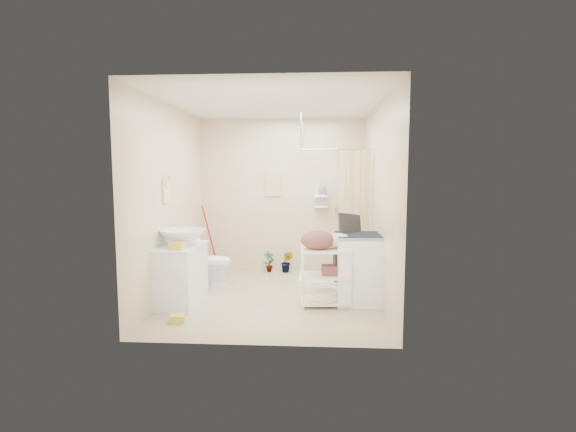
% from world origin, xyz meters
% --- Properties ---
extents(floor, '(3.20, 3.20, 0.00)m').
position_xyz_m(floor, '(0.00, 0.00, 0.00)').
color(floor, '#B7AD89').
rests_on(floor, ground).
extents(ceiling, '(2.80, 3.20, 0.04)m').
position_xyz_m(ceiling, '(0.00, 0.00, 2.60)').
color(ceiling, silver).
rests_on(ceiling, ground).
extents(wall_back, '(2.80, 0.04, 2.60)m').
position_xyz_m(wall_back, '(0.00, 1.60, 1.30)').
color(wall_back, beige).
rests_on(wall_back, ground).
extents(wall_front, '(2.80, 0.04, 2.60)m').
position_xyz_m(wall_front, '(0.00, -1.60, 1.30)').
color(wall_front, beige).
rests_on(wall_front, ground).
extents(wall_left, '(0.04, 3.20, 2.60)m').
position_xyz_m(wall_left, '(-1.40, 0.00, 1.30)').
color(wall_left, beige).
rests_on(wall_left, ground).
extents(wall_right, '(0.04, 3.20, 2.60)m').
position_xyz_m(wall_right, '(1.40, 0.00, 1.30)').
color(wall_right, beige).
rests_on(wall_right, ground).
extents(vanity, '(0.52, 0.89, 0.77)m').
position_xyz_m(vanity, '(-1.16, -0.34, 0.38)').
color(vanity, silver).
rests_on(vanity, ground).
extents(sink, '(0.71, 0.71, 0.20)m').
position_xyz_m(sink, '(-1.13, -0.33, 0.87)').
color(sink, silver).
rests_on(sink, vanity).
extents(counter_basket, '(0.19, 0.16, 0.09)m').
position_xyz_m(counter_basket, '(-1.11, -0.64, 0.81)').
color(counter_basket, gold).
rests_on(counter_basket, vanity).
extents(floor_basket, '(0.27, 0.23, 0.13)m').
position_xyz_m(floor_basket, '(-1.00, -1.04, 0.06)').
color(floor_basket, gold).
rests_on(floor_basket, ground).
extents(toilet, '(0.71, 0.44, 0.70)m').
position_xyz_m(toilet, '(-1.04, 0.57, 0.35)').
color(toilet, white).
rests_on(toilet, ground).
extents(mop, '(0.13, 0.13, 1.13)m').
position_xyz_m(mop, '(-1.27, 1.49, 0.56)').
color(mop, '#C20306').
rests_on(mop, ground).
extents(potted_plant_a, '(0.23, 0.21, 0.36)m').
position_xyz_m(potted_plant_a, '(-0.22, 1.43, 0.18)').
color(potted_plant_a, brown).
rests_on(potted_plant_a, ground).
extents(potted_plant_b, '(0.22, 0.19, 0.36)m').
position_xyz_m(potted_plant_b, '(0.09, 1.42, 0.18)').
color(potted_plant_b, brown).
rests_on(potted_plant_b, ground).
extents(hanging_towel, '(0.28, 0.03, 0.42)m').
position_xyz_m(hanging_towel, '(-0.15, 1.58, 1.50)').
color(hanging_towel, beige).
rests_on(hanging_towel, wall_back).
extents(towel_ring, '(0.04, 0.22, 0.34)m').
position_xyz_m(towel_ring, '(-1.38, -0.20, 1.47)').
color(towel_ring, '#F6DF9B').
rests_on(towel_ring, wall_left).
extents(tp_holder, '(0.08, 0.12, 0.14)m').
position_xyz_m(tp_holder, '(-1.36, 0.05, 0.72)').
color(tp_holder, white).
rests_on(tp_holder, wall_left).
extents(shower, '(1.10, 1.10, 2.10)m').
position_xyz_m(shower, '(0.85, 1.05, 1.05)').
color(shower, white).
rests_on(shower, ground).
extents(shampoo_bottle_a, '(0.09, 0.09, 0.22)m').
position_xyz_m(shampoo_bottle_a, '(0.60, 1.51, 1.43)').
color(shampoo_bottle_a, silver).
rests_on(shampoo_bottle_a, shower).
extents(shampoo_bottle_b, '(0.08, 0.08, 0.15)m').
position_xyz_m(shampoo_bottle_b, '(0.71, 1.52, 1.40)').
color(shampoo_bottle_b, '#4566AF').
rests_on(shampoo_bottle_b, shower).
extents(washing_machine, '(0.63, 0.65, 0.89)m').
position_xyz_m(washing_machine, '(1.14, -0.12, 0.45)').
color(washing_machine, white).
rests_on(washing_machine, ground).
extents(laundry_rack, '(0.66, 0.41, 0.88)m').
position_xyz_m(laundry_rack, '(0.70, -0.31, 0.44)').
color(laundry_rack, white).
rests_on(laundry_rack, ground).
extents(ironing_board, '(0.34, 0.26, 1.19)m').
position_xyz_m(ironing_board, '(1.04, -0.10, 0.60)').
color(ironing_board, black).
rests_on(ironing_board, ground).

